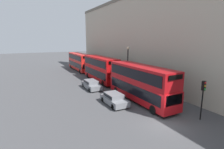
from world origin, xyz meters
name	(u,v)px	position (x,y,z in m)	size (l,w,h in m)	color
ground_plane	(164,124)	(0.00, 0.00, 0.00)	(200.00, 200.00, 0.00)	#424244
building_facade	(221,35)	(7.00, 0.00, 8.07)	(1.10, 80.00, 15.54)	#B2A893
bus_leading	(140,82)	(1.60, 6.04, 2.48)	(2.59, 11.10, 4.51)	#A80F14
bus_second_in_queue	(101,68)	(1.60, 18.19, 2.46)	(2.59, 10.68, 4.47)	#B20C0F
bus_third_in_queue	(80,61)	(1.60, 31.18, 2.30)	(2.59, 11.47, 4.17)	red
car_dark_sedan	(114,98)	(-1.80, 6.51, 0.72)	(1.88, 4.20, 1.35)	slate
car_hatchback	(91,84)	(-1.80, 14.11, 0.72)	(1.83, 4.55, 1.35)	slate
traffic_light	(203,92)	(3.67, -0.97, 2.77)	(0.30, 0.36, 3.85)	black
street_lamp	(128,63)	(3.60, 12.07, 4.03)	(0.44, 0.44, 6.53)	black
pedestrian	(157,94)	(3.89, 5.37, 0.76)	(0.36, 0.36, 1.65)	#26262D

